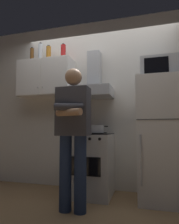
% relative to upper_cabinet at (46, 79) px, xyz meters
% --- Properties ---
extents(ground_plane, '(7.00, 7.00, 0.00)m').
position_rel_upper_cabinet_xyz_m(ground_plane, '(0.85, -0.37, -1.75)').
color(ground_plane, olive).
extents(back_wall_tiled, '(4.80, 0.10, 2.70)m').
position_rel_upper_cabinet_xyz_m(back_wall_tiled, '(0.85, 0.23, -0.40)').
color(back_wall_tiled, silver).
rests_on(back_wall_tiled, ground_plane).
extents(upper_cabinet, '(0.90, 0.37, 0.60)m').
position_rel_upper_cabinet_xyz_m(upper_cabinet, '(0.00, 0.00, 0.00)').
color(upper_cabinet, white).
extents(stove_oven, '(0.60, 0.62, 0.87)m').
position_rel_upper_cabinet_xyz_m(stove_oven, '(0.80, -0.13, -1.32)').
color(stove_oven, silver).
rests_on(stove_oven, ground_plane).
extents(range_hood, '(0.60, 0.44, 0.75)m').
position_rel_upper_cabinet_xyz_m(range_hood, '(0.80, 0.00, -0.15)').
color(range_hood, '#B7BABF').
extents(refrigerator, '(0.60, 0.62, 1.60)m').
position_rel_upper_cabinet_xyz_m(refrigerator, '(1.75, -0.12, -0.95)').
color(refrigerator, white).
rests_on(refrigerator, ground_plane).
extents(microwave, '(0.48, 0.37, 0.28)m').
position_rel_upper_cabinet_xyz_m(microwave, '(1.75, -0.11, -0.01)').
color(microwave, '#B7BABF').
rests_on(microwave, refrigerator).
extents(person_standing, '(0.38, 0.33, 1.64)m').
position_rel_upper_cabinet_xyz_m(person_standing, '(0.75, -0.73, -0.85)').
color(person_standing, navy).
rests_on(person_standing, ground_plane).
extents(cooking_pot, '(0.28, 0.18, 0.10)m').
position_rel_upper_cabinet_xyz_m(cooking_pot, '(0.93, -0.24, -0.83)').
color(cooking_pot, '#B7BABF').
rests_on(cooking_pot, stove_oven).
extents(bottle_beer_brown, '(0.06, 0.06, 0.25)m').
position_rel_upper_cabinet_xyz_m(bottle_beer_brown, '(-0.26, -0.02, 0.42)').
color(bottle_beer_brown, brown).
rests_on(bottle_beer_brown, upper_cabinet).
extents(bottle_soda_red, '(0.08, 0.08, 0.26)m').
position_rel_upper_cabinet_xyz_m(bottle_soda_red, '(0.30, 0.02, 0.43)').
color(bottle_soda_red, red).
rests_on(bottle_soda_red, upper_cabinet).
extents(bottle_liquor_amber, '(0.08, 0.08, 0.27)m').
position_rel_upper_cabinet_xyz_m(bottle_liquor_amber, '(0.03, 0.02, 0.43)').
color(bottle_liquor_amber, '#B7721E').
rests_on(bottle_liquor_amber, upper_cabinet).
extents(bottle_vodka_clear, '(0.07, 0.07, 0.32)m').
position_rel_upper_cabinet_xyz_m(bottle_vodka_clear, '(-0.11, -0.00, 0.45)').
color(bottle_vodka_clear, silver).
rests_on(bottle_vodka_clear, upper_cabinet).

